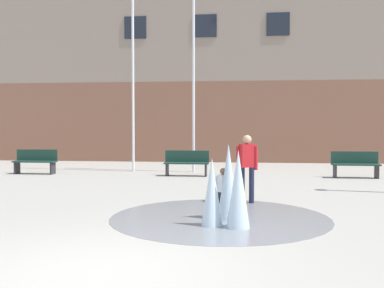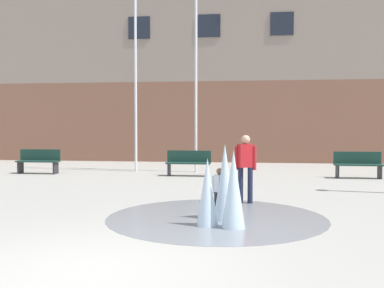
% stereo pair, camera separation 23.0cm
% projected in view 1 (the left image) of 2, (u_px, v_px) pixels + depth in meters
% --- Properties ---
extents(ground_plane, '(100.00, 100.00, 0.00)m').
position_uv_depth(ground_plane, '(97.00, 272.00, 5.53)').
color(ground_plane, '#9E998E').
extents(library_building, '(36.00, 6.05, 8.89)m').
position_uv_depth(library_building, '(210.00, 78.00, 25.01)').
color(library_building, brown).
rests_on(library_building, ground).
extents(splash_fountain, '(4.32, 4.32, 1.46)m').
position_uv_depth(splash_fountain, '(226.00, 192.00, 8.34)').
color(splash_fountain, gray).
rests_on(splash_fountain, ground).
extents(park_bench_under_left_flagpole, '(1.60, 0.44, 0.91)m').
position_uv_depth(park_bench_under_left_flagpole, '(36.00, 161.00, 16.84)').
color(park_bench_under_left_flagpole, '#28282D').
rests_on(park_bench_under_left_flagpole, ground).
extents(park_bench_near_trashcan, '(1.60, 0.44, 0.91)m').
position_uv_depth(park_bench_near_trashcan, '(187.00, 163.00, 16.14)').
color(park_bench_near_trashcan, '#28282D').
rests_on(park_bench_near_trashcan, ground).
extents(park_bench_far_right, '(1.60, 0.44, 0.91)m').
position_uv_depth(park_bench_far_right, '(355.00, 164.00, 15.54)').
color(park_bench_far_right, '#28282D').
rests_on(park_bench_far_right, ground).
extents(child_running, '(0.31, 0.24, 0.99)m').
position_uv_depth(child_running, '(223.00, 189.00, 8.74)').
color(child_running, '#28282D').
rests_on(child_running, ground).
extents(teen_by_trashcan, '(0.50, 0.33, 1.59)m').
position_uv_depth(teen_by_trashcan, '(247.00, 163.00, 10.45)').
color(teen_by_trashcan, '#1E233D').
rests_on(teen_by_trashcan, ground).
extents(flagpole_left, '(0.80, 0.10, 8.65)m').
position_uv_depth(flagpole_left, '(134.00, 55.00, 17.59)').
color(flagpole_left, silver).
rests_on(flagpole_left, ground).
extents(flagpole_right, '(0.80, 0.10, 8.64)m').
position_uv_depth(flagpole_right, '(194.00, 54.00, 17.33)').
color(flagpole_right, silver).
rests_on(flagpole_right, ground).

